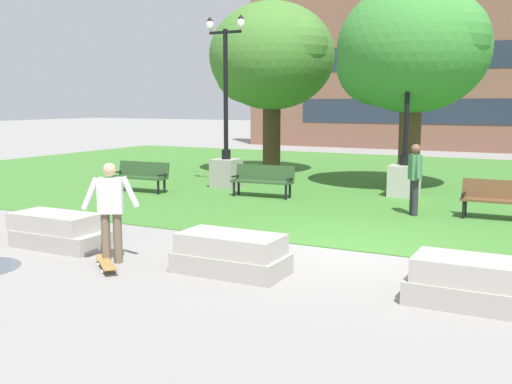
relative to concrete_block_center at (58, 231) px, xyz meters
The scene contains 16 objects.
ground_plane 5.45m from the concrete_block_center, 24.14° to the left, with size 140.00×140.00×0.00m, color gray.
grass_lawn 13.20m from the concrete_block_center, 67.90° to the left, with size 40.00×20.00×0.02m, color #3D752D.
concrete_block_center is the anchor object (origin of this frame).
concrete_block_left 3.76m from the concrete_block_center, ahead, with size 1.80×0.90×0.64m.
concrete_block_right 7.46m from the concrete_block_center, ahead, with size 1.80×0.90×0.64m.
person_skateboarder 1.83m from the concrete_block_center, 13.95° to the right, with size 0.76×0.72×1.71m.
skateboard 2.01m from the concrete_block_center, 22.75° to the right, with size 0.91×0.81×0.14m.
park_bench_near_left 9.76m from the concrete_block_center, 42.60° to the left, with size 1.81×0.58×0.90m.
park_bench_near_right 7.15m from the concrete_block_center, 83.84° to the left, with size 1.83×0.65×0.90m.
park_bench_far_right 6.94m from the concrete_block_center, 115.19° to the left, with size 1.82×0.59×0.90m.
lamp_post_center 10.05m from the concrete_block_center, 64.26° to the left, with size 1.32×0.80×5.36m.
lamp_post_left 8.41m from the concrete_block_center, 97.85° to the left, with size 1.32×0.80×5.32m.
tree_near_right 12.04m from the concrete_block_center, 69.22° to the left, with size 4.83×4.60×6.26m.
tree_far_left 13.13m from the concrete_block_center, 97.25° to the left, with size 4.90×4.67×6.37m.
person_bystander_near_lawn 8.18m from the concrete_block_center, 49.86° to the left, with size 0.41×0.59×1.71m.
building_facade_distant 27.61m from the concrete_block_center, 79.58° to the left, with size 29.27×1.03×10.48m.
Camera 1 is at (3.41, -10.32, 2.71)m, focal length 42.00 mm.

